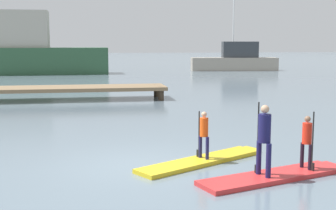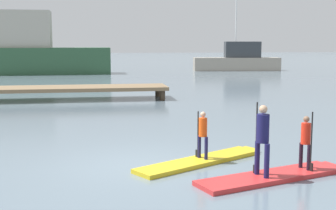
% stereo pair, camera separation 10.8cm
% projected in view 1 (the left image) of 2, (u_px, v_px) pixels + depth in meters
% --- Properties ---
extents(ground_plane, '(240.00, 240.00, 0.00)m').
position_uv_depth(ground_plane, '(140.00, 165.00, 10.98)').
color(ground_plane, slate).
extents(paddleboard_near, '(3.54, 2.42, 0.10)m').
position_uv_depth(paddleboard_near, '(203.00, 161.00, 11.16)').
color(paddleboard_near, gold).
rests_on(paddleboard_near, ground).
extents(paddler_child_solo, '(0.28, 0.36, 1.15)m').
position_uv_depth(paddler_child_solo, '(204.00, 132.00, 11.08)').
color(paddler_child_solo, '#19194C').
rests_on(paddler_child_solo, paddleboard_near).
extents(paddleboard_far, '(3.65, 1.84, 0.10)m').
position_uv_depth(paddleboard_far, '(275.00, 176.00, 9.87)').
color(paddleboard_far, red).
rests_on(paddleboard_far, ground).
extents(paddler_adult, '(0.34, 0.47, 1.55)m').
position_uv_depth(paddler_adult, '(264.00, 136.00, 9.60)').
color(paddler_adult, '#19194C').
rests_on(paddler_adult, paddleboard_far).
extents(paddler_child_front, '(0.26, 0.40, 1.31)m').
position_uv_depth(paddler_child_front, '(307.00, 139.00, 10.17)').
color(paddler_child_front, black).
rests_on(paddler_child_front, paddleboard_far).
extents(fishing_boat_white_large, '(14.49, 3.26, 13.22)m').
position_uv_depth(fishing_boat_white_large, '(22.00, 50.00, 41.85)').
color(fishing_boat_white_large, '#2D5638').
rests_on(fishing_boat_white_large, ground).
extents(fishing_boat_green_midground, '(9.03, 2.98, 8.84)m').
position_uv_depth(fishing_boat_green_midground, '(235.00, 60.00, 47.62)').
color(fishing_boat_green_midground, '#9E9384').
rests_on(fishing_boat_green_midground, ground).
extents(floating_dock, '(11.24, 2.28, 0.68)m').
position_uv_depth(floating_dock, '(54.00, 89.00, 23.08)').
color(floating_dock, '#846B4C').
rests_on(floating_dock, ground).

